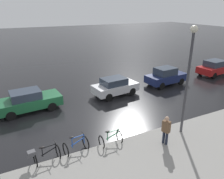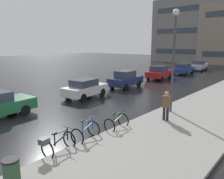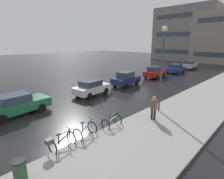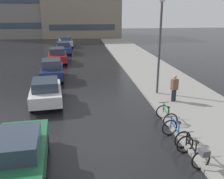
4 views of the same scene
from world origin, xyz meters
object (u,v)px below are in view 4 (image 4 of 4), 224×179
Objects in this scene: streetlamp at (160,35)px; bicycle_nearest at (195,151)px; car_green at (18,155)px; car_white at (46,91)px; bicycle_third at (166,115)px; pedestrian at (174,88)px; car_navy at (52,70)px; car_blue at (64,47)px; car_red at (57,55)px; car_silver at (66,42)px; bicycle_second at (176,132)px.

bicycle_nearest is at bearing -97.15° from streetlamp.
car_green is 1.15× the size of car_white.
bicycle_third is 0.25× the size of car_green.
bicycle_nearest is 6.18m from pedestrian.
car_navy is (-6.19, 12.31, 0.34)m from bicycle_nearest.
car_navy reaches higher than bicycle_third.
pedestrian is at bearing -68.84° from car_blue.
bicycle_nearest is 1.28× the size of bicycle_third.
streetlamp is (7.24, -11.43, 3.05)m from car_red.
bicycle_nearest is 6.11m from car_green.
pedestrian is at bearing -72.37° from streetlamp.
car_blue reaches higher than car_white.
car_green is at bearing -89.44° from car_red.
pedestrian is (7.48, -25.23, 0.19)m from car_silver.
car_navy reaches higher than car_silver.
streetlamp reaches higher than pedestrian.
car_red reaches higher than bicycle_nearest.
pedestrian is 0.28× the size of streetlamp.
car_green reaches higher than bicycle_nearest.
car_blue is at bearing 104.02° from bicycle_second.
car_white reaches higher than bicycle_second.
bicycle_third is 10.91m from car_navy.
car_navy reaches higher than car_blue.
streetlamp is at bearing -68.52° from car_blue.
streetlamp is (7.06, 7.49, 3.09)m from car_green.
car_silver reaches higher than car_white.
car_white is at bearing -88.72° from car_red.
bicycle_third is 0.65× the size of pedestrian.
car_green is at bearing -142.15° from pedestrian.
car_red reaches higher than car_green.
pedestrian reaches higher than car_white.
car_green reaches higher than bicycle_third.
streetlamp is (0.95, 7.59, 3.38)m from bicycle_nearest.
pedestrian is at bearing -6.79° from car_white.
pedestrian is at bearing 62.52° from bicycle_third.
bicycle_nearest is 31.79m from car_silver.
car_blue is (0.04, 18.34, 0.01)m from car_white.
bicycle_nearest is 8.36m from streetlamp.
bicycle_third is 16.86m from car_red.
car_blue reaches higher than bicycle_third.
car_green is at bearing -90.16° from car_silver.
bicycle_nearest is at bearing -79.08° from car_silver.
car_navy is (-6.11, 10.71, 0.41)m from bicycle_second.
car_navy reaches higher than bicycle_nearest.
bicycle_second is at bearing 93.07° from bicycle_nearest.
bicycle_second is 0.30× the size of car_red.
bicycle_second reaches higher than bicycle_nearest.
car_red is at bearing 90.56° from car_green.
bicycle_second is at bearing -96.98° from bicycle_third.
car_white is 0.92× the size of car_silver.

